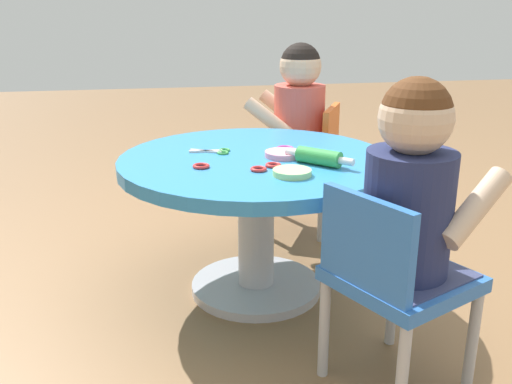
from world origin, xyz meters
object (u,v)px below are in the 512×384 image
at_px(craft_table, 256,191).
at_px(rolling_pin, 319,157).
at_px(child_chair_right, 306,160).
at_px(child_chair_left, 392,279).
at_px(seated_child_left, 411,188).
at_px(craft_scissors, 216,151).
at_px(seated_child_right, 298,106).

relative_size(craft_table, rolling_pin, 4.88).
bearing_deg(child_chair_right, child_chair_left, 175.80).
relative_size(seated_child_left, craft_scissors, 3.61).
bearing_deg(seated_child_left, seated_child_right, -0.50).
height_order(child_chair_right, craft_scissors, child_chair_right).
xyz_separation_m(craft_table, child_chair_right, (0.53, -0.31, -0.05)).
xyz_separation_m(craft_table, child_chair_left, (-0.57, -0.23, -0.05)).
relative_size(child_chair_right, craft_scissors, 3.79).
bearing_deg(child_chair_right, seated_child_right, 62.86).
xyz_separation_m(craft_table, seated_child_left, (-0.56, -0.27, 0.17)).
height_order(seated_child_right, rolling_pin, seated_child_right).
relative_size(seated_child_left, rolling_pin, 2.84).
bearing_deg(rolling_pin, child_chair_left, -172.19).
bearing_deg(craft_table, rolling_pin, -126.82).
bearing_deg(craft_table, seated_child_left, -154.35).
height_order(child_chair_left, child_chair_right, same).
relative_size(child_chair_left, seated_child_left, 1.05).
relative_size(rolling_pin, craft_scissors, 1.27).
distance_m(seated_child_left, rolling_pin, 0.44).
xyz_separation_m(child_chair_left, child_chair_right, (1.11, -0.08, 0.00)).
height_order(craft_table, seated_child_right, seated_child_right).
distance_m(seated_child_left, craft_scissors, 0.75).
xyz_separation_m(seated_child_right, craft_scissors, (-0.47, 0.40, -0.06)).
height_order(craft_table, craft_scissors, craft_scissors).
distance_m(seated_child_left, seated_child_right, 1.11).
distance_m(seated_child_right, rolling_pin, 0.69).
bearing_deg(child_chair_right, rolling_pin, 167.84).
bearing_deg(seated_child_left, child_chair_right, -2.37).
relative_size(craft_table, craft_scissors, 6.20).
distance_m(child_chair_left, seated_child_right, 1.15).
relative_size(child_chair_left, craft_scissors, 3.79).
bearing_deg(seated_child_right, seated_child_left, 179.50).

